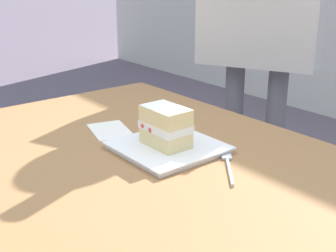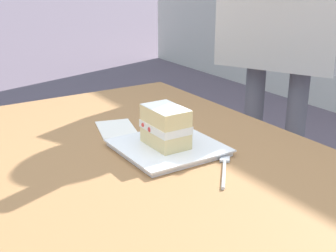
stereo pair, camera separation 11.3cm
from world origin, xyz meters
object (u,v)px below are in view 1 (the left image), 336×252
cake_slice (166,126)px  dessert_fork (229,166)px  paper_napkin (110,130)px  dessert_plate (168,147)px  patio_table (134,217)px

cake_slice → dessert_fork: bearing=-163.8°
cake_slice → paper_napkin: 0.23m
dessert_plate → cake_slice: bearing=75.9°
patio_table → paper_napkin: (0.30, -0.13, 0.10)m
patio_table → dessert_fork: size_ratio=10.18×
patio_table → paper_napkin: size_ratio=8.33×
dessert_plate → paper_napkin: size_ratio=1.43×
patio_table → dessert_fork: 0.25m
patio_table → dessert_plate: size_ratio=5.83×
patio_table → paper_napkin: paper_napkin is taller
patio_table → dessert_plate: bearing=-63.4°
dessert_plate → dessert_fork: bearing=-165.6°
dessert_plate → dessert_fork: 0.18m
cake_slice → dessert_fork: cake_slice is taller
dessert_fork → cake_slice: bearing=16.2°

